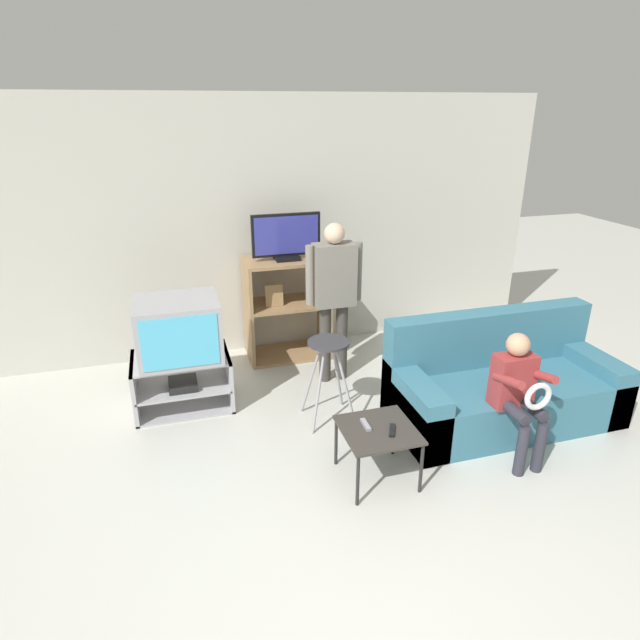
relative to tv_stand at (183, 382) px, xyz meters
The scene contains 13 objects.
ground_plane 2.61m from the tv_stand, 71.75° to the right, with size 18.00×18.00×0.00m, color beige.
wall_back 1.72m from the tv_stand, 52.97° to the left, with size 6.40×0.06×2.60m.
tv_stand is the anchor object (origin of this frame).
television_main 0.50m from the tv_stand, ahead, with size 0.68×0.58×0.51m.
media_shelf 1.38m from the tv_stand, 34.01° to the left, with size 0.84×0.51×1.06m.
television_flat 1.69m from the tv_stand, 32.90° to the left, with size 0.68×0.20×0.46m.
folding_stool 1.33m from the tv_stand, 25.99° to the right, with size 0.40×0.38×0.72m.
snack_table 1.89m from the tv_stand, 48.14° to the right, with size 0.51×0.51×0.41m.
remote_control_black 1.99m from the tv_stand, 47.62° to the right, with size 0.04×0.14×0.02m, color black.
remote_control_white 1.80m from the tv_stand, 48.62° to the right, with size 0.04×0.14×0.02m, color gray.
couch 2.73m from the tv_stand, 20.23° to the right, with size 1.87×0.83×0.87m.
person_standing_adult 1.58m from the tv_stand, ahead, with size 0.53×0.20×1.53m.
person_seated_child 2.76m from the tv_stand, 31.61° to the right, with size 0.33×0.43×0.97m.
Camera 1 is at (-0.83, -1.82, 2.48)m, focal length 30.00 mm.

